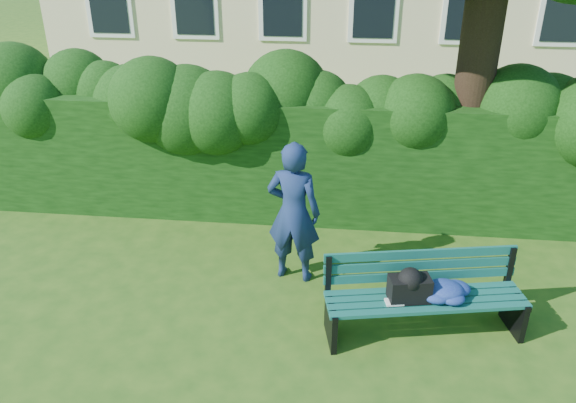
# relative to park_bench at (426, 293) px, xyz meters

# --- Properties ---
(ground) EXTENTS (80.00, 80.00, 0.00)m
(ground) POSITION_rel_park_bench_xyz_m (-1.59, 0.51, -0.51)
(ground) COLOR #285115
(ground) RESTS_ON ground
(hedge) EXTENTS (10.00, 1.00, 1.80)m
(hedge) POSITION_rel_park_bench_xyz_m (-1.59, 2.71, 0.39)
(hedge) COLOR black
(hedge) RESTS_ON ground
(park_bench) EXTENTS (2.17, 0.96, 0.89)m
(park_bench) POSITION_rel_park_bench_xyz_m (0.00, 0.00, 0.00)
(park_bench) COLOR #11564C
(park_bench) RESTS_ON ground
(man_reading) EXTENTS (0.71, 0.53, 1.79)m
(man_reading) POSITION_rel_park_bench_xyz_m (-1.50, 0.93, 0.39)
(man_reading) COLOR navy
(man_reading) RESTS_ON ground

